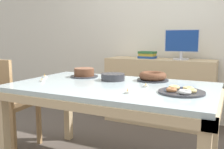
# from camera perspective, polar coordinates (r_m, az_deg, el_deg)

# --- Properties ---
(wall_back) EXTENTS (8.00, 0.10, 2.60)m
(wall_back) POSITION_cam_1_polar(r_m,az_deg,el_deg) (3.61, 12.32, 10.77)
(wall_back) COLOR silver
(wall_back) RESTS_ON ground
(dining_table) EXTENTS (1.64, 1.00, 0.76)m
(dining_table) POSITION_cam_1_polar(r_m,az_deg,el_deg) (2.03, 0.00, -4.75)
(dining_table) COLOR silver
(dining_table) RESTS_ON ground
(chair) EXTENTS (0.46, 0.46, 0.94)m
(chair) POSITION_cam_1_polar(r_m,az_deg,el_deg) (2.69, -23.29, -5.49)
(chair) COLOR tan
(chair) RESTS_ON ground
(sideboard) EXTENTS (1.40, 0.44, 0.87)m
(sideboard) POSITION_cam_1_polar(r_m,az_deg,el_deg) (3.39, 10.64, -3.79)
(sideboard) COLOR #D1B284
(sideboard) RESTS_ON ground
(computer_monitor) EXTENTS (0.42, 0.20, 0.38)m
(computer_monitor) POSITION_cam_1_polar(r_m,az_deg,el_deg) (3.25, 15.60, 6.62)
(computer_monitor) COLOR silver
(computer_monitor) RESTS_ON sideboard
(book_stack) EXTENTS (0.23, 0.17, 0.09)m
(book_stack) POSITION_cam_1_polar(r_m,az_deg,el_deg) (3.37, 8.08, 4.47)
(book_stack) COLOR #23478C
(book_stack) RESTS_ON sideboard
(cake_chocolate_round) EXTENTS (0.26, 0.26, 0.09)m
(cake_chocolate_round) POSITION_cam_1_polar(r_m,az_deg,el_deg) (2.42, -6.39, 0.35)
(cake_chocolate_round) COLOR #333338
(cake_chocolate_round) RESTS_ON dining_table
(cake_golden_bundt) EXTENTS (0.28, 0.28, 0.08)m
(cake_golden_bundt) POSITION_cam_1_polar(r_m,az_deg,el_deg) (2.21, 9.28, -0.48)
(cake_golden_bundt) COLOR #333338
(cake_golden_bundt) RESTS_ON dining_table
(pastry_platter) EXTENTS (0.31, 0.31, 0.04)m
(pastry_platter) POSITION_cam_1_polar(r_m,az_deg,el_deg) (1.76, 15.61, -3.70)
(pastry_platter) COLOR #333338
(pastry_platter) RESTS_ON dining_table
(plate_stack) EXTENTS (0.21, 0.21, 0.06)m
(plate_stack) POSITION_cam_1_polar(r_m,az_deg,el_deg) (2.21, 0.22, -0.56)
(plate_stack) COLOR #333338
(plate_stack) RESTS_ON dining_table
(tealight_right_edge) EXTENTS (0.04, 0.04, 0.04)m
(tealight_right_edge) POSITION_cam_1_polar(r_m,az_deg,el_deg) (2.22, -15.72, -1.37)
(tealight_right_edge) COLOR silver
(tealight_right_edge) RESTS_ON dining_table
(tealight_centre) EXTENTS (0.04, 0.04, 0.04)m
(tealight_centre) POSITION_cam_1_polar(r_m,az_deg,el_deg) (1.69, 3.55, -4.03)
(tealight_centre) COLOR silver
(tealight_centre) RESTS_ON dining_table
(tealight_left_edge) EXTENTS (0.04, 0.04, 0.04)m
(tealight_left_edge) POSITION_cam_1_polar(r_m,az_deg,el_deg) (2.46, -15.13, -0.41)
(tealight_left_edge) COLOR silver
(tealight_left_edge) RESTS_ON dining_table
(tealight_near_front) EXTENTS (0.04, 0.04, 0.04)m
(tealight_near_front) POSITION_cam_1_polar(r_m,az_deg,el_deg) (1.92, 7.71, -2.59)
(tealight_near_front) COLOR silver
(tealight_near_front) RESTS_ON dining_table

